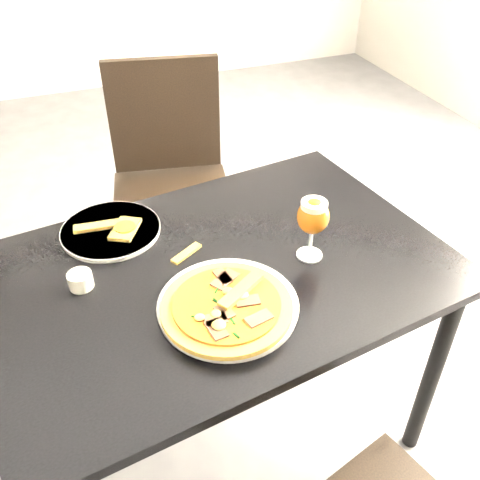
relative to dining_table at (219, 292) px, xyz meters
name	(u,v)px	position (x,y,z in m)	size (l,w,h in m)	color
ground	(194,360)	(0.00, 0.34, -0.66)	(6.00, 6.00, 0.00)	#48484B
dining_table	(219,292)	(0.00, 0.00, 0.00)	(1.30, 0.96, 0.75)	black
chair_far	(171,180)	(0.07, 0.80, -0.11)	(0.54, 0.54, 0.99)	black
plate_main	(228,306)	(-0.03, -0.16, 0.10)	(0.33, 0.33, 0.02)	silver
pizza	(227,306)	(-0.04, -0.17, 0.12)	(0.31, 0.31, 0.03)	olive
plate_second	(111,230)	(-0.24, 0.25, 0.10)	(0.28, 0.28, 0.01)	silver
crust_scraps	(116,228)	(-0.22, 0.24, 0.11)	(0.19, 0.13, 0.01)	olive
loose_crust	(186,253)	(-0.06, 0.08, 0.09)	(0.10, 0.02, 0.01)	olive
sauce_cup	(80,280)	(-0.35, 0.05, 0.11)	(0.06, 0.06, 0.04)	silver
beer_glass	(313,217)	(0.24, -0.04, 0.22)	(0.08, 0.08, 0.18)	silver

